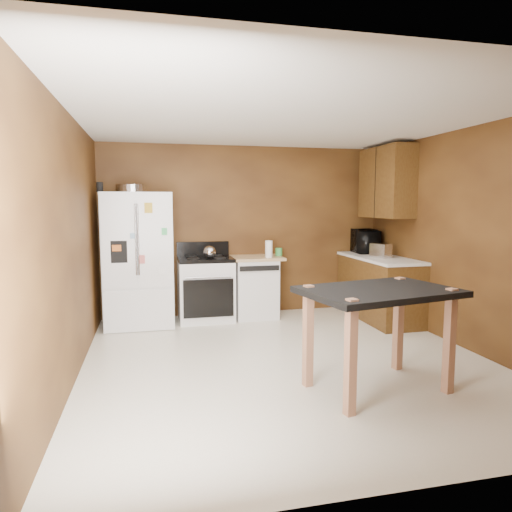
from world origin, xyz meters
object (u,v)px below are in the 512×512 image
object	(u,v)px
microwave	(364,242)
dishwasher	(255,286)
roasting_pan	(131,189)
toaster	(381,251)
gas_range	(206,288)
pen_cup	(100,187)
green_canister	(279,252)
kettle	(210,252)
paper_towel	(269,249)
island	(379,304)
refrigerator	(139,260)

from	to	relation	value
microwave	dishwasher	distance (m)	1.87
roasting_pan	toaster	xyz separation A→B (m)	(3.37, -0.49, -0.85)
gas_range	dishwasher	bearing A→B (deg)	1.94
pen_cup	green_canister	size ratio (longest dim) A/B	1.12
kettle	dishwasher	xyz separation A→B (m)	(0.68, 0.17, -0.54)
roasting_pan	green_canister	xyz separation A→B (m)	(2.07, 0.14, -0.90)
paper_towel	green_canister	world-z (taller)	paper_towel
toaster	gas_range	size ratio (longest dim) A/B	0.24
paper_towel	island	size ratio (longest dim) A/B	0.17
dishwasher	microwave	bearing A→B (deg)	2.39
paper_towel	gas_range	world-z (taller)	paper_towel
roasting_pan	paper_towel	xyz separation A→B (m)	(1.86, -0.05, -0.84)
gas_range	paper_towel	bearing A→B (deg)	-8.52
microwave	gas_range	distance (m)	2.56
toaster	gas_range	world-z (taller)	gas_range
pen_cup	refrigerator	world-z (taller)	pen_cup
paper_towel	dishwasher	xyz separation A→B (m)	(-0.17, 0.16, -0.56)
dishwasher	roasting_pan	bearing A→B (deg)	-176.36
kettle	gas_range	xyz separation A→B (m)	(-0.04, 0.15, -0.53)
roasting_pan	microwave	xyz separation A→B (m)	(3.46, 0.18, -0.79)
microwave	dishwasher	bearing A→B (deg)	99.69
kettle	microwave	bearing A→B (deg)	5.79
green_canister	refrigerator	xyz separation A→B (m)	(-2.00, -0.12, -0.05)
roasting_pan	paper_towel	world-z (taller)	roasting_pan
dishwasher	green_canister	bearing A→B (deg)	4.64
toaster	gas_range	distance (m)	2.53
pen_cup	dishwasher	world-z (taller)	pen_cup
kettle	green_canister	distance (m)	1.07
roasting_pan	kettle	xyz separation A→B (m)	(1.02, -0.07, -0.86)
green_canister	dishwasher	xyz separation A→B (m)	(-0.37, -0.03, -0.49)
roasting_pan	gas_range	distance (m)	1.70
refrigerator	dishwasher	xyz separation A→B (m)	(1.63, 0.09, -0.45)
microwave	refrigerator	size ratio (longest dim) A/B	0.33
paper_towel	dishwasher	world-z (taller)	paper_towel
toaster	roasting_pan	bearing A→B (deg)	150.55
kettle	gas_range	size ratio (longest dim) A/B	0.16
green_canister	gas_range	world-z (taller)	gas_range
green_canister	dishwasher	size ratio (longest dim) A/B	0.13
green_canister	gas_range	distance (m)	1.20
toaster	microwave	size ratio (longest dim) A/B	0.46
roasting_pan	gas_range	xyz separation A→B (m)	(0.97, 0.08, -1.39)
gas_range	dishwasher	xyz separation A→B (m)	(0.72, 0.02, -0.01)
green_canister	toaster	size ratio (longest dim) A/B	0.42
microwave	refrigerator	bearing A→B (deg)	99.98
toaster	refrigerator	xyz separation A→B (m)	(-3.31, 0.52, -0.10)
roasting_pan	kettle	distance (m)	1.33
gas_range	kettle	bearing A→B (deg)	-73.72
refrigerator	island	world-z (taller)	refrigerator
green_canister	paper_towel	bearing A→B (deg)	-136.88
paper_towel	toaster	distance (m)	1.57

